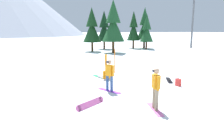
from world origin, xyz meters
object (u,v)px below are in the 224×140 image
object	(u,v)px
snowboarder_midground	(109,74)
ski_lift_tower	(193,15)
pine_tree_tall	(134,28)
snowboarder_foreground	(156,88)
pine_tree_leaning	(104,28)
snowboarder_background	(105,75)
backpack_red	(178,82)
loose_snowboard_near_left	(169,80)
pine_tree_short	(92,28)
pine_tree_slender	(147,30)
pine_tree_twin	(145,26)
loose_snowboard_near_right	(90,103)
pine_tree_young	(113,24)
trail_marker_pole	(115,61)

from	to	relation	value
snowboarder_midground	ski_lift_tower	bearing A→B (deg)	36.66
pine_tree_tall	ski_lift_tower	xyz separation A→B (m)	(10.66, -3.71, 2.51)
snowboarder_foreground	pine_tree_leaning	bearing A→B (deg)	70.28
snowboarder_background	backpack_red	xyz separation A→B (m)	(3.17, -3.52, -0.10)
backpack_red	pine_tree_leaning	world-z (taller)	pine_tree_leaning
snowboarder_midground	loose_snowboard_near_left	xyz separation A→B (m)	(4.59, 0.52, -0.92)
snowboarder_background	pine_tree_leaning	xyz separation A→B (m)	(9.57, 21.89, 3.32)
pine_tree_short	pine_tree_slender	distance (m)	10.12
snowboarder_foreground	loose_snowboard_near_left	distance (m)	5.65
snowboarder_foreground	pine_tree_tall	bearing A→B (deg)	60.14
backpack_red	pine_tree_twin	distance (m)	27.89
loose_snowboard_near_right	pine_tree_short	xyz separation A→B (m)	(8.77, 23.04, 3.56)
loose_snowboard_near_right	pine_tree_leaning	size ratio (longest dim) A/B	0.24
pine_tree_leaning	snowboarder_midground	bearing A→B (deg)	-113.20
snowboarder_background	pine_tree_leaning	bearing A→B (deg)	66.38
pine_tree_young	loose_snowboard_near_left	bearing A→B (deg)	-104.44
trail_marker_pole	snowboarder_midground	bearing A→B (deg)	-119.81
snowboarder_midground	pine_tree_short	distance (m)	22.55
snowboarder_background	pine_tree_short	xyz separation A→B (m)	(6.04, 18.54, 3.39)
pine_tree_short	pine_tree_tall	bearing A→B (deg)	14.05
backpack_red	pine_tree_twin	world-z (taller)	pine_tree_twin
loose_snowboard_near_left	pine_tree_young	bearing A→B (deg)	75.56
loose_snowboard_near_left	backpack_red	size ratio (longest dim) A/B	3.47
snowboarder_foreground	pine_tree_tall	distance (m)	31.01
snowboarder_foreground	pine_tree_slender	size ratio (longest dim) A/B	0.29
pine_tree_short	snowboarder_background	bearing A→B (deg)	-108.04
loose_snowboard_near_right	loose_snowboard_near_left	distance (m)	6.76
trail_marker_pole	ski_lift_tower	size ratio (longest dim) A/B	0.17
snowboarder_background	pine_tree_tall	world-z (taller)	pine_tree_tall
pine_tree_short	pine_tree_young	bearing A→B (deg)	-56.65
loose_snowboard_near_right	pine_tree_leaning	bearing A→B (deg)	65.01
backpack_red	pine_tree_short	xyz separation A→B (m)	(2.87, 22.06, 3.48)
backpack_red	pine_tree_tall	size ratio (longest dim) A/B	0.07
snowboarder_foreground	ski_lift_tower	xyz separation A→B (m)	(26.03, 23.08, 5.26)
loose_snowboard_near_right	pine_tree_twin	size ratio (longest dim) A/B	0.21
pine_tree_short	pine_tree_twin	size ratio (longest dim) A/B	0.91
pine_tree_young	ski_lift_tower	xyz separation A→B (m)	(17.46, 1.72, 2.01)
snowboarder_foreground	pine_tree_tall	xyz separation A→B (m)	(15.38, 26.79, 2.76)
pine_tree_young	ski_lift_tower	size ratio (longest dim) A/B	0.71
trail_marker_pole	pine_tree_tall	size ratio (longest dim) A/B	0.27
pine_tree_leaning	pine_tree_twin	xyz separation A→B (m)	(7.49, -1.53, 0.44)
snowboarder_foreground	pine_tree_twin	xyz separation A→B (m)	(17.49, 26.37, 3.15)
loose_snowboard_near_left	backpack_red	distance (m)	1.42
loose_snowboard_near_right	pine_tree_tall	size ratio (longest dim) A/B	0.23
snowboarder_foreground	pine_tree_young	distance (m)	23.25
loose_snowboard_near_right	pine_tree_short	distance (m)	24.91
backpack_red	pine_tree_young	size ratio (longest dim) A/B	0.06
trail_marker_pole	pine_tree_short	bearing A→B (deg)	75.03
snowboarder_background	loose_snowboard_near_left	world-z (taller)	snowboarder_background
pine_tree_leaning	pine_tree_short	bearing A→B (deg)	-136.58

